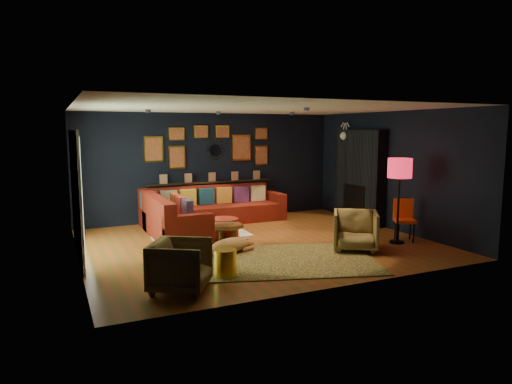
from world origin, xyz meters
name	(u,v)px	position (x,y,z in m)	size (l,w,h in m)	color
floor	(257,243)	(0.00, 0.00, 0.00)	(6.50, 6.50, 0.00)	#93441D
room_walls	(257,162)	(0.00, 0.00, 1.59)	(6.50, 6.50, 6.50)	black
sectional	(199,214)	(-0.61, 1.81, 0.32)	(3.41, 2.69, 0.86)	maroon
ledge	(212,182)	(0.00, 2.68, 0.92)	(3.20, 0.12, 0.04)	black
gallery_wall	(211,146)	(-0.01, 2.72, 1.81)	(3.15, 0.04, 1.02)	yellow
sunburst_mirror	(215,150)	(0.10, 2.72, 1.70)	(0.47, 0.16, 0.47)	silver
fireplace	(360,180)	(3.09, 0.90, 1.02)	(0.31, 1.60, 2.20)	black
deer_head	(350,136)	(3.14, 1.40, 2.05)	(0.50, 0.28, 0.45)	white
sliding_door	(76,193)	(-3.22, 0.60, 1.10)	(0.06, 2.80, 2.20)	white
ceiling_spots	(241,112)	(0.00, 0.80, 2.56)	(3.30, 2.50, 0.06)	black
shag_rug	(198,233)	(-0.80, 1.30, 0.01)	(2.00, 1.46, 0.03)	silver
leopard_rug	(289,260)	(0.00, -1.30, 0.01)	(2.86, 2.04, 0.02)	tan
coffee_table	(225,228)	(-0.60, 0.18, 0.32)	(0.88, 0.77, 0.37)	brown
pouf	(224,228)	(-0.43, 0.67, 0.22)	(0.58, 0.58, 0.38)	maroon
armchair_left	(180,263)	(-2.05, -1.97, 0.39)	(0.75, 0.70, 0.77)	tan
armchair_right	(355,229)	(1.44, -1.20, 0.40)	(0.78, 0.73, 0.80)	tan
gold_stool	(225,263)	(-1.29, -1.68, 0.21)	(0.34, 0.34, 0.43)	yellow
orange_chair	(404,216)	(2.78, -0.97, 0.49)	(0.53, 0.53, 0.83)	black
floor_lamp	(400,172)	(2.50, -1.11, 1.40)	(0.46, 0.46, 1.66)	black
dog	(230,243)	(-0.75, -0.49, 0.20)	(1.15, 0.57, 0.36)	#A26F3B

